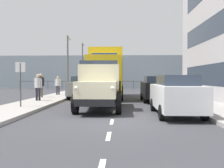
% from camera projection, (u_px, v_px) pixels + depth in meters
% --- Properties ---
extents(ground_plane, '(80.00, 80.00, 0.00)m').
position_uv_depth(ground_plane, '(117.00, 101.00, 18.27)').
color(ground_plane, '#38383D').
extents(sidewalk_left, '(2.46, 36.87, 0.15)m').
position_uv_depth(sidewalk_left, '(186.00, 100.00, 18.09)').
color(sidewalk_left, '#9E9993').
rests_on(sidewalk_left, ground_plane).
extents(sidewalk_right, '(2.46, 36.87, 0.15)m').
position_uv_depth(sidewalk_right, '(48.00, 99.00, 18.45)').
color(sidewalk_right, '#9E9993').
rests_on(sidewalk_right, ground_plane).
extents(road_centreline_markings, '(0.12, 32.52, 0.01)m').
position_uv_depth(road_centreline_markings, '(116.00, 102.00, 17.59)').
color(road_centreline_markings, silver).
rests_on(road_centreline_markings, ground_plane).
extents(sea_horizon, '(80.00, 0.80, 5.00)m').
position_uv_depth(sea_horizon, '(119.00, 72.00, 39.63)').
color(sea_horizon, '#84939E').
rests_on(sea_horizon, ground_plane).
extents(seawall_railing, '(28.08, 0.08, 1.20)m').
position_uv_depth(seawall_railing, '(119.00, 83.00, 36.07)').
color(seawall_railing, '#4C5156').
rests_on(seawall_railing, ground_plane).
extents(truck_vintage_cream, '(2.17, 5.64, 2.43)m').
position_uv_depth(truck_vintage_cream, '(99.00, 87.00, 12.82)').
color(truck_vintage_cream, black).
rests_on(truck_vintage_cream, ground_plane).
extents(lorry_cargo_yellow, '(2.58, 8.20, 3.87)m').
position_uv_depth(lorry_cargo_yellow, '(107.00, 72.00, 20.74)').
color(lorry_cargo_yellow, gold).
rests_on(lorry_cargo_yellow, ground_plane).
extents(car_white_kerbside_near, '(1.77, 4.52, 1.72)m').
position_uv_depth(car_white_kerbside_near, '(175.00, 95.00, 11.13)').
color(car_white_kerbside_near, white).
rests_on(car_white_kerbside_near, ground_plane).
extents(car_black_kerbside_1, '(1.85, 4.23, 1.72)m').
position_uv_depth(car_black_kerbside_1, '(156.00, 88.00, 17.60)').
color(car_black_kerbside_1, black).
rests_on(car_black_kerbside_1, ground_plane).
extents(car_grey_oppositeside_0, '(1.94, 4.45, 1.72)m').
position_uv_depth(car_grey_oppositeside_0, '(83.00, 87.00, 20.34)').
color(car_grey_oppositeside_0, slate).
rests_on(car_grey_oppositeside_0, ground_plane).
extents(car_teal_oppositeside_1, '(1.90, 4.67, 1.72)m').
position_uv_depth(car_teal_oppositeside_1, '(93.00, 85.00, 27.28)').
color(car_teal_oppositeside_1, '#1E6670').
rests_on(car_teal_oppositeside_1, ground_plane).
extents(car_red_oppositeside_2, '(1.88, 4.55, 1.72)m').
position_uv_depth(car_red_oppositeside_2, '(98.00, 83.00, 33.25)').
color(car_red_oppositeside_2, '#B21E1E').
rests_on(car_red_oppositeside_2, ground_plane).
extents(pedestrian_couple_b, '(0.53, 0.34, 1.70)m').
position_uv_depth(pedestrian_couple_b, '(38.00, 85.00, 16.69)').
color(pedestrian_couple_b, black).
rests_on(pedestrian_couple_b, sidewalk_right).
extents(pedestrian_by_lamp, '(0.53, 0.34, 1.77)m').
position_uv_depth(pedestrian_by_lamp, '(41.00, 83.00, 19.43)').
color(pedestrian_by_lamp, '#4C473D').
rests_on(pedestrian_by_lamp, sidewalk_right).
extents(pedestrian_with_bag, '(0.53, 0.34, 1.59)m').
position_uv_depth(pedestrian_with_bag, '(58.00, 84.00, 22.39)').
color(pedestrian_with_bag, '#383342').
rests_on(pedestrian_with_bag, sidewalk_right).
extents(pedestrian_near_railing, '(0.53, 0.34, 1.60)m').
position_uv_depth(pedestrian_near_railing, '(74.00, 83.00, 24.74)').
color(pedestrian_near_railing, black).
rests_on(pedestrian_near_railing, sidewalk_right).
extents(lamp_post_promenade, '(0.32, 1.14, 5.58)m').
position_uv_depth(lamp_post_promenade, '(68.00, 58.00, 25.51)').
color(lamp_post_promenade, '#59595B').
rests_on(lamp_post_promenade, sidewalk_right).
extents(lamp_post_far, '(0.32, 1.14, 6.26)m').
position_uv_depth(lamp_post_far, '(83.00, 61.00, 35.91)').
color(lamp_post_far, '#59595B').
rests_on(lamp_post_far, sidewalk_right).
extents(street_sign, '(0.50, 0.07, 2.25)m').
position_uv_depth(street_sign, '(20.00, 76.00, 13.12)').
color(street_sign, '#4C4C4C').
rests_on(street_sign, sidewalk_right).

